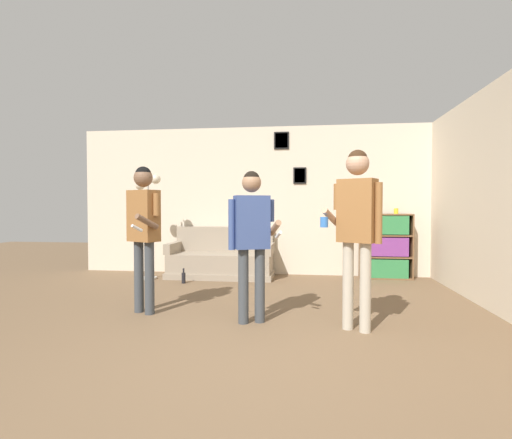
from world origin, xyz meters
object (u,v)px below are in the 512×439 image
Objects in this scene: couch at (221,260)px; drinking_cup at (396,211)px; bookshelf at (386,246)px; person_watcher_holding_cup at (357,218)px; floor_lamp at (148,205)px; bottle_on_floor at (184,277)px; person_player_foreground_left at (143,223)px; person_player_foreground_center at (252,231)px.

couch is 19.52× the size of drinking_cup.
person_watcher_holding_cup reaches higher than bookshelf.
bookshelf is 0.62× the size of floor_lamp.
bottle_on_floor is (0.71, -0.30, -1.17)m from floor_lamp.
person_watcher_holding_cup reaches higher than floor_lamp.
couch is 1.03× the size of floor_lamp.
couch is 2.87m from bookshelf.
couch is at bearing 54.98° from bottle_on_floor.
bottle_on_floor is (-2.47, 2.17, -1.03)m from person_watcher_holding_cup.
floor_lamp is 4.03m from person_watcher_holding_cup.
person_player_foreground_left is 18.06× the size of drinking_cup.
person_watcher_holding_cup reaches higher than couch.
person_player_foreground_left is (-0.37, -2.50, 0.76)m from couch.
person_player_foreground_left is 1.32m from person_player_foreground_center.
person_player_foreground_center is at bearing -9.84° from person_player_foreground_left.
person_watcher_holding_cup is at bearing -8.60° from person_player_foreground_left.
bottle_on_floor is at bearing -22.90° from floor_lamp.
drinking_cup is (3.02, 0.20, 0.88)m from couch.
bottle_on_floor is (-1.40, 2.04, -0.89)m from person_player_foreground_center.
person_player_foreground_left is at bearing 170.16° from person_player_foreground_center.
drinking_cup is at bearing 0.11° from bookshelf.
couch is 1.02× the size of person_watcher_holding_cup.
bottle_on_floor is at bearing 124.47° from person_player_foreground_center.
couch is 0.85m from bottle_on_floor.
bookshelf is 3.22m from person_watcher_holding_cup.
person_player_foreground_center is at bearing -125.69° from drinking_cup.
bookshelf reaches higher than bottle_on_floor.
bookshelf is 11.85× the size of drinking_cup.
floor_lamp is (-1.19, -0.38, 0.97)m from couch.
couch is 1.14× the size of person_player_foreground_center.
floor_lamp is 1.05× the size of person_player_foreground_left.
drinking_cup is (3.50, 0.88, 1.07)m from bottle_on_floor.
bookshelf is at bearing 39.88° from person_player_foreground_left.
person_player_foreground_left is at bearing -68.86° from floor_lamp.
person_watcher_holding_cup is (3.19, -2.47, -0.14)m from floor_lamp.
person_player_foreground_left is at bearing -141.54° from drinking_cup.
person_player_foreground_left reaches higher than bookshelf.
bookshelf is 0.66× the size of person_player_foreground_left.
bookshelf reaches higher than couch.
bottle_on_floor is 2.58× the size of drinking_cup.
couch is 7.56× the size of bottle_on_floor.
bookshelf is at bearing 3.97° from couch.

